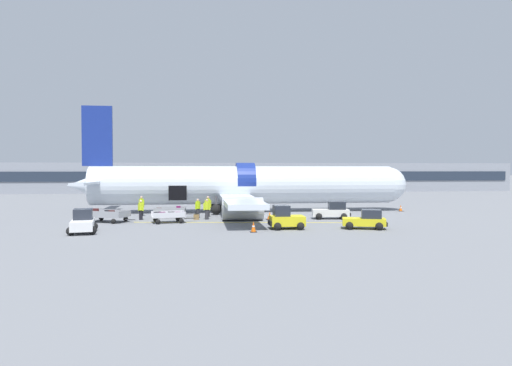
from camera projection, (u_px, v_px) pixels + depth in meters
name	position (u px, v px, depth m)	size (l,w,h in m)	color
ground_plane	(265.00, 216.00, 41.93)	(500.00, 500.00, 0.00)	slate
apron_marking_line	(257.00, 222.00, 36.74)	(19.89, 3.03, 0.01)	yellow
terminal_strip	(231.00, 177.00, 86.76)	(109.24, 8.45, 5.44)	gray
airplane	(241.00, 186.00, 45.86)	(34.13, 29.38, 10.41)	silver
baggage_tug_lead	(285.00, 219.00, 32.83)	(2.55, 2.11, 1.71)	yellow
baggage_tug_mid	(332.00, 211.00, 39.41)	(3.38, 2.11, 1.51)	silver
baggage_tug_rear	(366.00, 220.00, 32.81)	(3.36, 2.38, 1.40)	yellow
baggage_tug_spare	(83.00, 222.00, 30.93)	(2.26, 3.47, 1.58)	white
baggage_cart_loading	(171.00, 212.00, 40.56)	(3.68, 2.11, 0.99)	#999BA0
baggage_cart_queued	(169.00, 217.00, 36.58)	(3.61, 2.40, 0.94)	silver
baggage_cart_empty	(108.00, 216.00, 36.96)	(4.22, 2.93, 1.12)	#999BA0
ground_crew_loader_a	(141.00, 206.00, 41.84)	(0.59, 0.57, 1.82)	black
ground_crew_loader_b	(208.00, 206.00, 41.14)	(0.64, 0.55, 1.86)	#2D2D33
ground_crew_driver	(207.00, 209.00, 38.93)	(0.60, 0.40, 1.75)	#2D2D33
ground_crew_supervisor	(198.00, 208.00, 40.10)	(0.54, 0.54, 1.70)	#2D2D33
ground_crew_helper	(141.00, 209.00, 38.64)	(0.56, 0.52, 1.69)	black
suitcase_on_tarmac_upright	(196.00, 217.00, 38.66)	(0.47, 0.20, 0.57)	olive
safety_cone_nose	(401.00, 208.00, 46.50)	(0.48, 0.48, 0.66)	black
safety_cone_engine_left	(253.00, 227.00, 31.09)	(0.48, 0.48, 0.74)	black
safety_cone_wingtip	(270.00, 216.00, 38.84)	(0.61, 0.61, 0.68)	black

